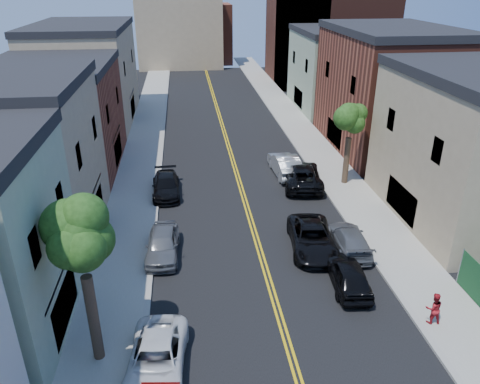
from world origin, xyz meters
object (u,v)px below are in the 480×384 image
object	(u,v)px
white_pickup	(157,359)
black_car_left	(166,186)
grey_car_left	(163,244)
black_car_right	(348,274)
pedestrian_right	(434,308)
silver_car_right	(285,164)
black_suv_lane	(312,238)
dark_car_right_far	(302,175)
grey_car_right	(349,239)

from	to	relation	value
white_pickup	black_car_left	distance (m)	16.78
grey_car_left	black_car_right	bearing A→B (deg)	-20.80
pedestrian_right	black_car_right	bearing A→B (deg)	-43.18
white_pickup	pedestrian_right	bearing A→B (deg)	11.43
white_pickup	silver_car_right	bearing A→B (deg)	69.75
black_car_left	black_suv_lane	distance (m)	12.06
black_car_right	silver_car_right	size ratio (longest dim) A/B	0.83
black_car_left	silver_car_right	xyz separation A→B (m)	(9.30, 2.63, 0.16)
silver_car_right	dark_car_right_far	bearing A→B (deg)	107.43
white_pickup	pedestrian_right	distance (m)	12.27
grey_car_left	dark_car_right_far	xyz separation A→B (m)	(10.11, 8.63, 0.06)
grey_car_right	silver_car_right	world-z (taller)	silver_car_right
grey_car_left	white_pickup	bearing A→B (deg)	-87.52
black_car_right	white_pickup	bearing A→B (deg)	30.09
black_car_right	black_suv_lane	xyz separation A→B (m)	(-0.88, 3.67, 0.01)
black_suv_lane	grey_car_left	bearing A→B (deg)	-176.39
black_car_left	silver_car_right	bearing A→B (deg)	14.31
silver_car_right	dark_car_right_far	distance (m)	2.35
grey_car_left	black_suv_lane	xyz separation A→B (m)	(8.50, -0.36, -0.02)
silver_car_right	dark_car_right_far	xyz separation A→B (m)	(0.81, -2.20, -0.03)
black_car_left	black_car_right	bearing A→B (deg)	-53.99
black_car_left	white_pickup	bearing A→B (deg)	-91.48
white_pickup	black_car_right	xyz separation A→B (m)	(9.38, 4.55, 0.06)
white_pickup	black_car_right	distance (m)	10.43
grey_car_right	dark_car_right_far	world-z (taller)	dark_car_right_far
black_car_left	grey_car_right	world-z (taller)	black_car_left
white_pickup	grey_car_left	world-z (taller)	grey_car_left
grey_car_right	black_suv_lane	distance (m)	2.15
black_car_left	grey_car_right	distance (m)	13.81
black_car_left	pedestrian_right	size ratio (longest dim) A/B	3.03
white_pickup	silver_car_right	xyz separation A→B (m)	(9.30, 19.41, 0.17)
black_car_right	silver_car_right	world-z (taller)	silver_car_right
black_car_right	dark_car_right_far	world-z (taller)	dark_car_right_far
black_car_right	silver_car_right	xyz separation A→B (m)	(-0.08, 14.86, 0.12)
white_pickup	dark_car_right_far	distance (m)	19.96
white_pickup	dark_car_right_far	world-z (taller)	dark_car_right_far
white_pickup	grey_car_right	distance (m)	13.27
grey_car_left	black_car_left	size ratio (longest dim) A/B	0.94
grey_car_right	silver_car_right	distance (m)	11.54
dark_car_right_far	pedestrian_right	size ratio (longest dim) A/B	3.79
dark_car_right_far	black_suv_lane	size ratio (longest dim) A/B	1.12
black_car_left	grey_car_right	bearing A→B (deg)	-41.20
black_car_right	dark_car_right_far	distance (m)	12.68
black_suv_lane	grey_car_right	bearing A→B (deg)	-1.19
white_pickup	grey_car_left	bearing A→B (deg)	95.35
silver_car_right	grey_car_left	bearing A→B (deg)	46.49
grey_car_right	black_suv_lane	bearing A→B (deg)	-3.43
grey_car_right	dark_car_right_far	bearing A→B (deg)	-83.02
silver_car_right	dark_car_right_far	world-z (taller)	silver_car_right
grey_car_right	black_car_right	size ratio (longest dim) A/B	1.06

